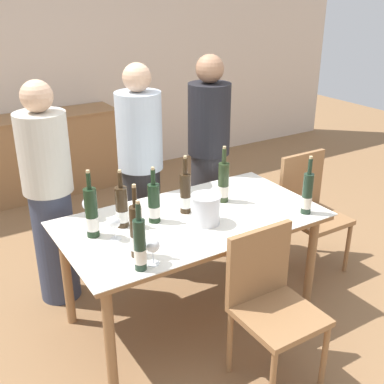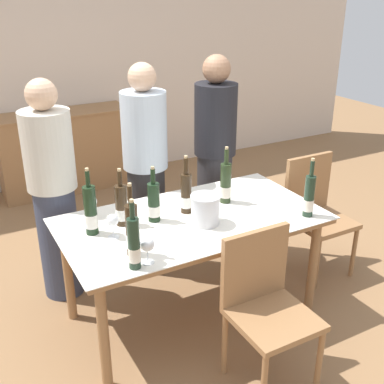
# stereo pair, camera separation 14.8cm
# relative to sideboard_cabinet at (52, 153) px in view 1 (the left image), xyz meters

# --- Properties ---
(ground_plane) EXTENTS (12.00, 12.00, 0.00)m
(ground_plane) POSITION_rel_sideboard_cabinet_xyz_m (0.14, -2.61, -0.43)
(ground_plane) COLOR olive
(back_wall) EXTENTS (8.00, 0.10, 2.80)m
(back_wall) POSITION_rel_sideboard_cabinet_xyz_m (0.14, 0.29, 0.97)
(back_wall) COLOR beige
(back_wall) RESTS_ON ground_plane
(sideboard_cabinet) EXTENTS (1.40, 0.46, 0.86)m
(sideboard_cabinet) POSITION_rel_sideboard_cabinet_xyz_m (0.00, 0.00, 0.00)
(sideboard_cabinet) COLOR #996B42
(sideboard_cabinet) RESTS_ON ground_plane
(dining_table) EXTENTS (1.66, 0.89, 0.73)m
(dining_table) POSITION_rel_sideboard_cabinet_xyz_m (0.14, -2.61, 0.22)
(dining_table) COLOR #996B42
(dining_table) RESTS_ON ground_plane
(ice_bucket) EXTENTS (0.18, 0.18, 0.19)m
(ice_bucket) POSITION_rel_sideboard_cabinet_xyz_m (0.17, -2.71, 0.40)
(ice_bucket) COLOR silver
(ice_bucket) RESTS_ON dining_table
(wine_bottle_0) EXTENTS (0.07, 0.07, 0.39)m
(wine_bottle_0) POSITION_rel_sideboard_cabinet_xyz_m (0.46, -2.50, 0.43)
(wine_bottle_0) COLOR #28381E
(wine_bottle_0) RESTS_ON dining_table
(wine_bottle_1) EXTENTS (0.07, 0.07, 0.39)m
(wine_bottle_1) POSITION_rel_sideboard_cabinet_xyz_m (0.15, -2.51, 0.43)
(wine_bottle_1) COLOR #332314
(wine_bottle_1) RESTS_ON dining_table
(wine_bottle_2) EXTENTS (0.06, 0.06, 0.39)m
(wine_bottle_2) POSITION_rel_sideboard_cabinet_xyz_m (-0.40, -2.97, 0.43)
(wine_bottle_2) COLOR #1E3323
(wine_bottle_2) RESTS_ON dining_table
(wine_bottle_3) EXTENTS (0.07, 0.07, 0.42)m
(wine_bottle_3) POSITION_rel_sideboard_cabinet_xyz_m (-0.36, -2.84, 0.44)
(wine_bottle_3) COLOR #332314
(wine_bottle_3) RESTS_ON dining_table
(wine_bottle_4) EXTENTS (0.07, 0.07, 0.39)m
(wine_bottle_4) POSITION_rel_sideboard_cabinet_xyz_m (0.80, -2.93, 0.43)
(wine_bottle_4) COLOR #1E3323
(wine_bottle_4) RESTS_ON dining_table
(wine_bottle_5) EXTENTS (0.08, 0.08, 0.41)m
(wine_bottle_5) POSITION_rel_sideboard_cabinet_xyz_m (-0.48, -2.50, 0.44)
(wine_bottle_5) COLOR black
(wine_bottle_5) RESTS_ON dining_table
(wine_bottle_6) EXTENTS (0.08, 0.08, 0.36)m
(wine_bottle_6) POSITION_rel_sideboard_cabinet_xyz_m (-0.08, -2.52, 0.42)
(wine_bottle_6) COLOR black
(wine_bottle_6) RESTS_ON dining_table
(wine_bottle_7) EXTENTS (0.08, 0.08, 0.37)m
(wine_bottle_7) POSITION_rel_sideboard_cabinet_xyz_m (-0.28, -2.48, 0.42)
(wine_bottle_7) COLOR #332314
(wine_bottle_7) RESTS_ON dining_table
(wine_glass_0) EXTENTS (0.08, 0.08, 0.15)m
(wine_glass_0) POSITION_rel_sideboard_cabinet_xyz_m (-0.32, -2.96, 0.40)
(wine_glass_0) COLOR white
(wine_glass_0) RESTS_ON dining_table
(wine_glass_1) EXTENTS (0.07, 0.07, 0.15)m
(wine_glass_1) POSITION_rel_sideboard_cabinet_xyz_m (-0.38, -2.60, 0.40)
(wine_glass_1) COLOR white
(wine_glass_1) RESTS_ON dining_table
(wine_glass_2) EXTENTS (0.09, 0.09, 0.15)m
(wine_glass_2) POSITION_rel_sideboard_cabinet_xyz_m (-0.41, -2.28, 0.40)
(wine_glass_2) COLOR white
(wine_glass_2) RESTS_ON dining_table
(chair_right_end) EXTENTS (0.42, 0.42, 0.90)m
(chair_right_end) POSITION_rel_sideboard_cabinet_xyz_m (1.26, -2.52, 0.08)
(chair_right_end) COLOR #996B42
(chair_right_end) RESTS_ON ground_plane
(chair_near_front) EXTENTS (0.42, 0.42, 0.88)m
(chair_near_front) POSITION_rel_sideboard_cabinet_xyz_m (0.22, -3.28, 0.08)
(chair_near_front) COLOR #996B42
(chair_near_front) RESTS_ON ground_plane
(person_host) EXTENTS (0.33, 0.33, 1.56)m
(person_host) POSITION_rel_sideboard_cabinet_xyz_m (-0.56, -1.92, 0.35)
(person_host) COLOR #383F56
(person_host) RESTS_ON ground_plane
(person_guest_left) EXTENTS (0.33, 0.33, 1.60)m
(person_guest_left) POSITION_rel_sideboard_cabinet_xyz_m (0.14, -1.89, 0.37)
(person_guest_left) COLOR #262628
(person_guest_left) RESTS_ON ground_plane
(person_guest_right) EXTENTS (0.33, 0.33, 1.62)m
(person_guest_right) POSITION_rel_sideboard_cabinet_xyz_m (0.73, -1.90, 0.38)
(person_guest_right) COLOR #2D2D33
(person_guest_right) RESTS_ON ground_plane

